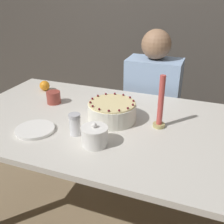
{
  "coord_description": "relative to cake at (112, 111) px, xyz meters",
  "views": [
    {
      "loc": [
        0.51,
        -1.19,
        1.45
      ],
      "look_at": [
        0.05,
        0.02,
        0.83
      ],
      "focal_mm": 42.0,
      "sensor_mm": 36.0,
      "label": 1
    }
  ],
  "objects": [
    {
      "name": "ground_plane",
      "position": [
        -0.05,
        -0.02,
        -0.83
      ],
      "size": [
        12.0,
        12.0,
        0.0
      ],
      "primitive_type": "plane",
      "color": "#8C7556"
    },
    {
      "name": "wall_behind",
      "position": [
        -0.05,
        1.38,
        0.47
      ],
      "size": [
        8.0,
        0.05,
        2.6
      ],
      "color": "#4C4742",
      "rests_on": "ground_plane"
    },
    {
      "name": "dining_table",
      "position": [
        -0.05,
        -0.02,
        -0.16
      ],
      "size": [
        1.63,
        0.95,
        0.78
      ],
      "color": "beige",
      "rests_on": "ground_plane"
    },
    {
      "name": "cake",
      "position": [
        0.0,
        0.0,
        0.0
      ],
      "size": [
        0.27,
        0.27,
        0.12
      ],
      "color": "white",
      "rests_on": "dining_table"
    },
    {
      "name": "sugar_bowl",
      "position": [
        0.01,
        -0.26,
        -0.01
      ],
      "size": [
        0.13,
        0.13,
        0.12
      ],
      "color": "white",
      "rests_on": "dining_table"
    },
    {
      "name": "sugar_shaker",
      "position": [
        -0.12,
        -0.21,
        0.0
      ],
      "size": [
        0.06,
        0.06,
        0.11
      ],
      "color": "white",
      "rests_on": "dining_table"
    },
    {
      "name": "plate_stack",
      "position": [
        -0.33,
        -0.26,
        -0.04
      ],
      "size": [
        0.2,
        0.2,
        0.02
      ],
      "color": "white",
      "rests_on": "dining_table"
    },
    {
      "name": "candle",
      "position": [
        0.26,
        0.02,
        0.06
      ],
      "size": [
        0.06,
        0.06,
        0.28
      ],
      "color": "tan",
      "rests_on": "dining_table"
    },
    {
      "name": "cup",
      "position": [
        -0.43,
        0.09,
        -0.01
      ],
      "size": [
        0.09,
        0.09,
        0.08
      ],
      "color": "#993D33",
      "rests_on": "dining_table"
    },
    {
      "name": "orange_fruit_0",
      "position": [
        -0.61,
        0.26,
        -0.02
      ],
      "size": [
        0.07,
        0.07,
        0.07
      ],
      "color": "orange",
      "rests_on": "dining_table"
    },
    {
      "name": "person_man_blue_shirt",
      "position": [
        0.09,
        0.65,
        -0.31
      ],
      "size": [
        0.4,
        0.34,
        1.19
      ],
      "rotation": [
        0.0,
        0.0,
        3.14
      ],
      "color": "#473D33",
      "rests_on": "ground_plane"
    }
  ]
}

